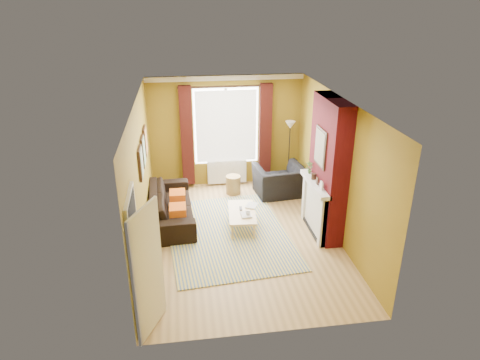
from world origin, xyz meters
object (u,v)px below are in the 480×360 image
Objects in this scene: sofa at (171,205)px; armchair at (279,181)px; floor_lamp at (290,135)px; coffee_table at (242,213)px; wicker_stool at (233,185)px.

armchair is (2.62, 0.89, 0.03)m from sofa.
floor_lamp is at bearing -67.11° from sofa.
floor_lamp is at bearing -130.00° from armchair.
sofa is 2.03× the size of armchair.
coffee_table is at bearing -113.79° from sofa.
floor_lamp is (1.46, 0.28, 1.12)m from wicker_stool.
sofa is 5.04× the size of wicker_stool.
armchair is 0.67× the size of floor_lamp.
sofa is 2.77m from armchair.
sofa reaches higher than wicker_stool.
coffee_table is (-1.14, -1.46, -0.04)m from armchair.
coffee_table is at bearing -91.12° from wicker_stool.
armchair is 1.85m from coffee_table.
wicker_stool is at bearing -169.15° from floor_lamp.
wicker_stool is 1.86m from floor_lamp.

